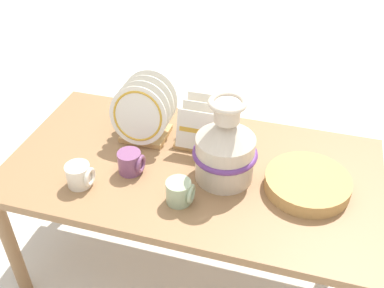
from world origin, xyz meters
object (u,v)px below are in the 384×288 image
(ceramic_vase, at_px, (225,147))
(dish_rack_square_plates, at_px, (200,131))
(dish_rack_round_plates, at_px, (144,115))
(wicker_charger_stack, at_px, (307,183))
(mug_sage_glaze, at_px, (180,192))
(mug_plum_glaze, at_px, (131,162))
(mug_cream_glaze, at_px, (80,175))

(ceramic_vase, height_order, dish_rack_square_plates, ceramic_vase)
(dish_rack_round_plates, xyz_separation_m, wicker_charger_stack, (0.69, -0.14, -0.09))
(dish_rack_round_plates, relative_size, dish_rack_square_plates, 1.37)
(dish_rack_round_plates, bearing_deg, ceramic_vase, -22.03)
(ceramic_vase, relative_size, mug_sage_glaze, 3.42)
(wicker_charger_stack, height_order, mug_plum_glaze, mug_plum_glaze)
(ceramic_vase, distance_m, mug_sage_glaze, 0.23)
(dish_rack_square_plates, bearing_deg, mug_sage_glaze, -86.06)
(mug_sage_glaze, bearing_deg, mug_cream_glaze, -177.32)
(mug_cream_glaze, bearing_deg, mug_sage_glaze, 2.68)
(mug_sage_glaze, bearing_deg, mug_plum_glaze, 155.45)
(ceramic_vase, height_order, mug_plum_glaze, ceramic_vase)
(mug_sage_glaze, bearing_deg, dish_rack_round_plates, 128.21)
(dish_rack_square_plates, bearing_deg, wicker_charger_stack, -20.78)
(dish_rack_square_plates, distance_m, mug_cream_glaze, 0.53)
(wicker_charger_stack, bearing_deg, mug_plum_glaze, -172.40)
(dish_rack_square_plates, bearing_deg, mug_plum_glaze, -128.09)
(dish_rack_square_plates, height_order, mug_cream_glaze, dish_rack_square_plates)
(wicker_charger_stack, bearing_deg, dish_rack_square_plates, 159.22)
(ceramic_vase, xyz_separation_m, mug_sage_glaze, (-0.12, -0.18, -0.09))
(ceramic_vase, xyz_separation_m, mug_plum_glaze, (-0.35, -0.07, -0.09))
(wicker_charger_stack, xyz_separation_m, mug_cream_glaze, (-0.82, -0.21, 0.02))
(mug_plum_glaze, bearing_deg, mug_cream_glaze, -141.20)
(dish_rack_square_plates, xyz_separation_m, mug_sage_glaze, (0.03, -0.37, -0.01))
(ceramic_vase, relative_size, mug_plum_glaze, 3.42)
(wicker_charger_stack, distance_m, mug_cream_glaze, 0.84)
(dish_rack_round_plates, xyz_separation_m, mug_sage_glaze, (0.26, -0.33, -0.07))
(ceramic_vase, xyz_separation_m, dish_rack_round_plates, (-0.38, 0.15, -0.03))
(ceramic_vase, bearing_deg, mug_plum_glaze, -168.34)
(wicker_charger_stack, relative_size, mug_cream_glaze, 3.16)
(dish_rack_round_plates, bearing_deg, wicker_charger_stack, -11.28)
(dish_rack_square_plates, height_order, wicker_charger_stack, dish_rack_square_plates)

